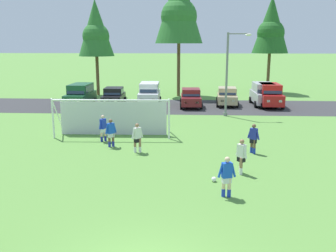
{
  "coord_description": "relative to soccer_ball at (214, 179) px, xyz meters",
  "views": [
    {
      "loc": [
        1.22,
        -8.38,
        5.9
      ],
      "look_at": [
        0.14,
        10.37,
        1.66
      ],
      "focal_mm": 39.31,
      "sensor_mm": 36.0,
      "label": 1
    }
  ],
  "objects": [
    {
      "name": "ground_plane",
      "position": [
        -2.35,
        8.19,
        -0.11
      ],
      "size": [
        400.0,
        400.0,
        0.0
      ],
      "primitive_type": "plane",
      "color": "#598C3D"
    },
    {
      "name": "parking_lot_strip",
      "position": [
        -2.35,
        19.46,
        -0.11
      ],
      "size": [
        52.0,
        8.4,
        0.01
      ],
      "primitive_type": "cube",
      "color": "#333335",
      "rests_on": "ground"
    },
    {
      "name": "soccer_ball",
      "position": [
        0.0,
        0.0,
        0.0
      ],
      "size": [
        0.22,
        0.22,
        0.22
      ],
      "color": "white",
      "rests_on": "ground"
    },
    {
      "name": "soccer_goal",
      "position": [
        -6.05,
        7.93,
        1.18
      ],
      "size": [
        7.48,
        2.18,
        2.57
      ],
      "color": "white",
      "rests_on": "ground"
    },
    {
      "name": "player_striker_near",
      "position": [
        0.37,
        -1.58,
        0.71
      ],
      "size": [
        0.75,
        0.34,
        1.64
      ],
      "color": "beige",
      "rests_on": "ground"
    },
    {
      "name": "player_midfield_center",
      "position": [
        2.4,
        4.4,
        0.71
      ],
      "size": [
        0.63,
        0.52,
        1.64
      ],
      "color": "brown",
      "rests_on": "ground"
    },
    {
      "name": "player_defender_far",
      "position": [
        1.3,
        1.11,
        0.71
      ],
      "size": [
        0.47,
        0.67,
        1.64
      ],
      "color": "#936B4C",
      "rests_on": "ground"
    },
    {
      "name": "player_winger_left",
      "position": [
        -3.94,
        4.2,
        0.71
      ],
      "size": [
        0.62,
        0.54,
        1.64
      ],
      "color": "#936B4C",
      "rests_on": "ground"
    },
    {
      "name": "player_winger_right",
      "position": [
        -5.62,
        5.23,
        0.71
      ],
      "size": [
        0.63,
        0.53,
        1.64
      ],
      "color": "brown",
      "rests_on": "ground"
    },
    {
      "name": "player_trailing_back",
      "position": [
        -6.36,
        6.43,
        0.71
      ],
      "size": [
        0.4,
        0.69,
        1.64
      ],
      "color": "beige",
      "rests_on": "ground"
    },
    {
      "name": "parked_car_slot_far_left",
      "position": [
        -11.38,
        18.77,
        1.0
      ],
      "size": [
        2.2,
        4.63,
        2.16
      ],
      "color": "#194C2D",
      "rests_on": "ground"
    },
    {
      "name": "parked_car_slot_left",
      "position": [
        -8.41,
        19.75,
        0.77
      ],
      "size": [
        2.19,
        4.28,
        1.72
      ],
      "color": "black",
      "rests_on": "ground"
    },
    {
      "name": "parked_car_slot_center_left",
      "position": [
        -4.98,
        20.24,
        1.0
      ],
      "size": [
        2.26,
        4.66,
        2.16
      ],
      "color": "silver",
      "rests_on": "ground"
    },
    {
      "name": "parked_car_slot_center",
      "position": [
        -0.96,
        19.29,
        0.77
      ],
      "size": [
        2.13,
        4.25,
        1.72
      ],
      "color": "maroon",
      "rests_on": "ground"
    },
    {
      "name": "parked_car_slot_center_right",
      "position": [
        2.56,
        20.48,
        0.77
      ],
      "size": [
        2.23,
        4.3,
        1.72
      ],
      "color": "tan",
      "rests_on": "ground"
    },
    {
      "name": "parked_car_slot_right",
      "position": [
        6.05,
        20.64,
        1.0
      ],
      "size": [
        2.16,
        4.61,
        2.16
      ],
      "color": "#B2B2BC",
      "rests_on": "ground"
    },
    {
      "name": "parked_car_slot_far_right",
      "position": [
        6.51,
        19.93,
        1.0
      ],
      "size": [
        2.22,
        4.64,
        2.16
      ],
      "color": "red",
      "rests_on": "ground"
    },
    {
      "name": "tree_left_edge",
      "position": [
        -11.72,
        26.99,
        7.26
      ],
      "size": [
        4.02,
        4.02,
        10.72
      ],
      "color": "brown",
      "rests_on": "ground"
    },
    {
      "name": "tree_mid_left",
      "position": [
        -2.35,
        26.74,
        9.61
      ],
      "size": [
        5.29,
        5.29,
        14.11
      ],
      "color": "brown",
      "rests_on": "ground"
    },
    {
      "name": "tree_center_back",
      "position": [
        8.46,
        30.38,
        7.71
      ],
      "size": [
        4.26,
        4.26,
        11.37
      ],
      "color": "brown",
      "rests_on": "ground"
    },
    {
      "name": "street_lamp",
      "position": [
        2.1,
        15.04,
        3.39
      ],
      "size": [
        2.0,
        0.32,
        6.74
      ],
      "color": "slate",
      "rests_on": "ground"
    }
  ]
}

